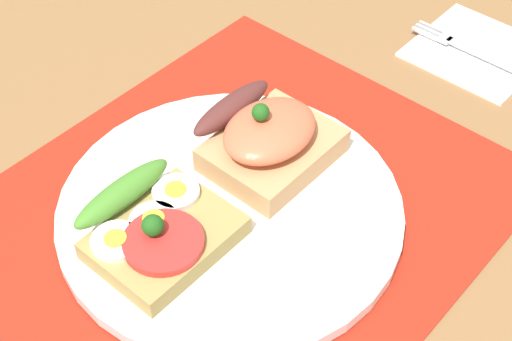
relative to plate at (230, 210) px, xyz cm
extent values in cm
cube|color=brown|center=(0.00, 0.00, -2.44)|extent=(120.00, 90.00, 3.20)
cube|color=#A52313|center=(0.00, 0.00, -0.69)|extent=(41.72, 34.40, 0.30)
cylinder|color=white|center=(0.00, 0.00, 0.00)|extent=(26.44, 26.44, 1.08)
cube|color=#A38B4D|center=(-5.89, 0.90, 1.35)|extent=(10.05, 7.74, 1.62)
cylinder|color=red|center=(-6.79, 0.49, 2.46)|extent=(5.75, 5.75, 0.60)
ellipsoid|color=#48882C|center=(-5.89, 5.17, 3.06)|extent=(8.85, 2.20, 1.80)
sphere|color=#1E5919|center=(-6.81, 0.90, 3.56)|extent=(1.60, 1.60, 1.60)
cylinder|color=white|center=(-8.90, 2.59, 2.41)|extent=(3.55, 3.55, 0.50)
cylinder|color=yellow|center=(-8.90, 2.59, 2.74)|extent=(1.60, 1.60, 0.16)
cylinder|color=white|center=(-5.89, 1.92, 2.41)|extent=(3.55, 3.55, 0.50)
cylinder|color=yellow|center=(-5.89, 1.92, 2.74)|extent=(1.60, 1.60, 0.16)
cylinder|color=white|center=(-2.87, 2.75, 2.41)|extent=(3.55, 3.55, 0.50)
cylinder|color=yellow|center=(-2.87, 2.75, 2.74)|extent=(1.60, 1.60, 0.16)
cube|color=tan|center=(5.89, 0.77, 1.62)|extent=(10.03, 7.91, 2.16)
ellipsoid|color=#F06543|center=(5.58, 0.87, 3.90)|extent=(8.22, 6.33, 2.41)
ellipsoid|color=#562825|center=(5.89, 5.12, 3.60)|extent=(8.52, 2.20, 1.80)
sphere|color=#1E5919|center=(5.09, 1.37, 5.81)|extent=(1.40, 1.40, 1.40)
cube|color=white|center=(31.14, -3.70, -0.54)|extent=(11.27, 11.30, 0.60)
cube|color=#B7B7BC|center=(30.17, -5.57, -0.08)|extent=(0.80, 9.32, 0.32)
cube|color=#B7B7BC|center=(30.17, -0.71, -0.08)|extent=(1.50, 1.20, 0.32)
cube|color=#B7B7BC|center=(29.52, 1.29, -0.08)|extent=(0.32, 2.80, 0.32)
cube|color=#B7B7BC|center=(30.17, 1.29, -0.08)|extent=(0.32, 2.80, 0.32)
cube|color=#B7B7BC|center=(30.82, 1.29, -0.08)|extent=(0.32, 2.80, 0.32)
camera|label=1|loc=(-27.68, -26.85, 43.87)|focal=53.49mm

